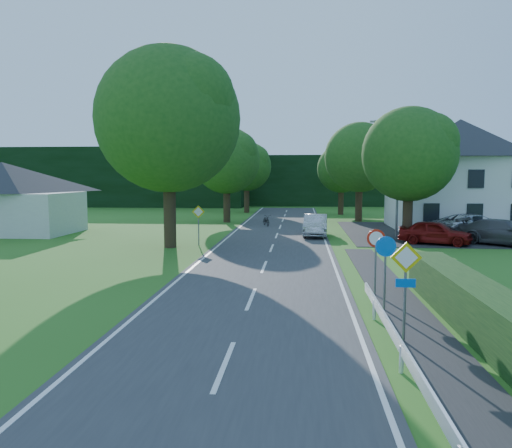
# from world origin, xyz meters

# --- Properties ---
(road) EXTENTS (7.00, 80.00, 0.04)m
(road) POSITION_xyz_m (0.00, 20.00, 0.02)
(road) COLOR #363638
(road) RESTS_ON ground
(parking_pad) EXTENTS (14.00, 16.00, 0.04)m
(parking_pad) POSITION_xyz_m (12.00, 33.00, 0.02)
(parking_pad) COLOR #232426
(parking_pad) RESTS_ON ground
(line_edge_left) EXTENTS (0.12, 80.00, 0.01)m
(line_edge_left) POSITION_xyz_m (-3.25, 20.00, 0.04)
(line_edge_left) COLOR white
(line_edge_left) RESTS_ON road
(line_edge_right) EXTENTS (0.12, 80.00, 0.01)m
(line_edge_right) POSITION_xyz_m (3.25, 20.00, 0.04)
(line_edge_right) COLOR white
(line_edge_right) RESTS_ON road
(line_centre) EXTENTS (0.12, 80.00, 0.01)m
(line_centre) POSITION_xyz_m (0.00, 20.00, 0.04)
(line_centre) COLOR white
(line_centre) RESTS_ON road
(tree_main) EXTENTS (9.40, 9.40, 11.64)m
(tree_main) POSITION_xyz_m (-6.00, 24.00, 5.82)
(tree_main) COLOR #1D4F17
(tree_main) RESTS_ON ground
(tree_left_far) EXTENTS (7.00, 7.00, 8.58)m
(tree_left_far) POSITION_xyz_m (-5.00, 40.00, 4.29)
(tree_left_far) COLOR #1D4F17
(tree_left_far) RESTS_ON ground
(tree_right_far) EXTENTS (7.40, 7.40, 9.09)m
(tree_right_far) POSITION_xyz_m (7.00, 42.00, 4.54)
(tree_right_far) COLOR #1D4F17
(tree_right_far) RESTS_ON ground
(tree_left_back) EXTENTS (6.60, 6.60, 8.07)m
(tree_left_back) POSITION_xyz_m (-4.50, 52.00, 4.04)
(tree_left_back) COLOR #1D4F17
(tree_left_back) RESTS_ON ground
(tree_right_back) EXTENTS (6.20, 6.20, 7.56)m
(tree_right_back) POSITION_xyz_m (6.00, 50.00, 3.78)
(tree_right_back) COLOR #1D4F17
(tree_right_back) RESTS_ON ground
(tree_right_mid) EXTENTS (7.00, 7.00, 8.58)m
(tree_right_mid) POSITION_xyz_m (8.50, 28.00, 4.29)
(tree_right_mid) COLOR #1D4F17
(tree_right_mid) RESTS_ON ground
(treeline_left) EXTENTS (44.00, 6.00, 8.00)m
(treeline_left) POSITION_xyz_m (-28.00, 62.00, 4.00)
(treeline_left) COLOR black
(treeline_left) RESTS_ON ground
(treeline_right) EXTENTS (30.00, 5.00, 7.00)m
(treeline_right) POSITION_xyz_m (8.00, 66.00, 3.50)
(treeline_right) COLOR black
(treeline_right) RESTS_ON ground
(bungalow_left) EXTENTS (11.00, 6.50, 5.20)m
(bungalow_left) POSITION_xyz_m (-20.00, 30.00, 2.71)
(bungalow_left) COLOR beige
(bungalow_left) RESTS_ON ground
(house_white) EXTENTS (10.60, 8.40, 8.60)m
(house_white) POSITION_xyz_m (14.00, 36.00, 4.41)
(house_white) COLOR white
(house_white) RESTS_ON ground
(streetlight) EXTENTS (2.03, 0.18, 8.00)m
(streetlight) POSITION_xyz_m (8.06, 30.00, 4.46)
(streetlight) COLOR slate
(streetlight) RESTS_ON ground
(sign_priority_right) EXTENTS (0.78, 0.09, 2.59)m
(sign_priority_right) POSITION_xyz_m (4.30, 7.98, 1.80)
(sign_priority_right) COLOR slate
(sign_priority_right) RESTS_ON ground
(sign_roundabout) EXTENTS (0.64, 0.08, 2.37)m
(sign_roundabout) POSITION_xyz_m (4.30, 10.98, 1.67)
(sign_roundabout) COLOR slate
(sign_roundabout) RESTS_ON ground
(sign_speed_limit) EXTENTS (0.64, 0.11, 2.37)m
(sign_speed_limit) POSITION_xyz_m (4.30, 12.97, 1.77)
(sign_speed_limit) COLOR slate
(sign_speed_limit) RESTS_ON ground
(sign_priority_left) EXTENTS (0.78, 0.09, 2.44)m
(sign_priority_left) POSITION_xyz_m (-4.50, 24.98, 1.72)
(sign_priority_left) COLOR slate
(sign_priority_left) RESTS_ON ground
(moving_car) EXTENTS (1.82, 4.63, 1.50)m
(moving_car) POSITION_xyz_m (2.70, 30.06, 0.79)
(moving_car) COLOR silver
(moving_car) RESTS_ON road
(motorcycle) EXTENTS (1.13, 1.85, 0.92)m
(motorcycle) POSITION_xyz_m (-1.20, 36.93, 0.50)
(motorcycle) COLOR black
(motorcycle) RESTS_ON road
(parked_car_red) EXTENTS (4.60, 3.21, 1.45)m
(parked_car_red) POSITION_xyz_m (9.87, 26.50, 0.77)
(parked_car_red) COLOR maroon
(parked_car_red) RESTS_ON parking_pad
(parked_car_silver_a) EXTENTS (4.67, 3.07, 1.46)m
(parked_car_silver_a) POSITION_xyz_m (11.69, 34.05, 0.77)
(parked_car_silver_a) COLOR #B7B7BC
(parked_car_silver_a) RESTS_ON parking_pad
(parked_car_grey) EXTENTS (5.47, 4.98, 1.53)m
(parked_car_grey) POSITION_xyz_m (13.92, 26.50, 0.81)
(parked_car_grey) COLOR #49494E
(parked_car_grey) RESTS_ON parking_pad
(parked_car_silver_b) EXTENTS (6.19, 4.50, 1.56)m
(parked_car_silver_b) POSITION_xyz_m (13.63, 30.89, 0.82)
(parked_car_silver_b) COLOR #BABBC2
(parked_car_silver_b) RESTS_ON parking_pad
(parasol) EXTENTS (2.92, 2.95, 2.17)m
(parasol) POSITION_xyz_m (12.83, 33.17, 1.12)
(parasol) COLOR #AF260E
(parasol) RESTS_ON parking_pad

